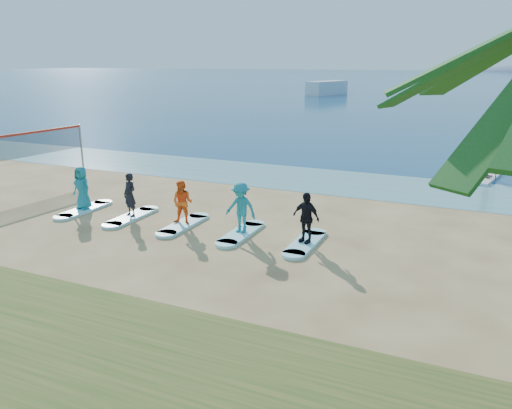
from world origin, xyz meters
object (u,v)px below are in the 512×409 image
at_px(student_1, 130,195).
at_px(surfboard_2, 183,225).
at_px(student_2, 182,202).
at_px(surfboard_3, 241,233).
at_px(paddleboard, 487,178).
at_px(surfboard_1, 131,217).
at_px(boat_offshore_a, 327,95).
at_px(surfboard_4, 305,243).
at_px(student_0, 82,188).
at_px(student_4, 306,217).
at_px(paddleboarder, 490,160).
at_px(student_3, 241,208).
at_px(surfboard_0, 84,210).

height_order(student_1, surfboard_2, student_1).
bearing_deg(student_2, surfboard_3, -9.42).
bearing_deg(paddleboard, surfboard_1, -121.96).
relative_size(boat_offshore_a, surfboard_4, 4.10).
xyz_separation_m(student_0, surfboard_4, (8.77, 0.00, -0.85)).
bearing_deg(surfboard_4, surfboard_2, 180.00).
xyz_separation_m(paddleboard, student_4, (-5.09, -11.87, 0.81)).
distance_m(paddleboarder, student_0, 18.25).
distance_m(surfboard_1, surfboard_2, 2.19).
height_order(boat_offshore_a, surfboard_2, boat_offshore_a).
relative_size(surfboard_2, student_2, 1.47).
relative_size(student_1, student_3, 0.94).
distance_m(student_3, student_4, 2.19).
relative_size(student_2, surfboard_3, 0.68).
relative_size(student_1, surfboard_4, 0.71).
relative_size(student_2, student_3, 0.90).
bearing_deg(boat_offshore_a, student_0, -65.50).
xyz_separation_m(paddleboard, student_0, (-13.86, -11.87, 0.83)).
height_order(paddleboarder, student_4, paddleboarder).
bearing_deg(surfboard_2, student_4, 0.00).
relative_size(boat_offshore_a, surfboard_2, 4.10).
bearing_deg(boat_offshore_a, student_4, -58.57).
bearing_deg(surfboard_3, surfboard_0, 180.00).
relative_size(student_0, surfboard_2, 0.73).
distance_m(surfboard_0, surfboard_3, 6.58).
bearing_deg(student_3, student_2, -175.72).
bearing_deg(student_3, surfboard_1, -175.72).
height_order(surfboard_1, surfboard_3, same).
relative_size(surfboard_0, surfboard_4, 1.00).
bearing_deg(surfboard_1, paddleboarder, 45.48).
bearing_deg(paddleboarder, surfboard_4, 166.64).
distance_m(paddleboarder, student_1, 16.64).
bearing_deg(student_0, surfboard_0, 0.00).
relative_size(paddleboarder, boat_offshore_a, 0.19).
xyz_separation_m(surfboard_0, surfboard_3, (6.58, 0.00, 0.00)).
bearing_deg(student_0, surfboard_1, 7.98).
distance_m(paddleboard, student_1, 16.66).
height_order(paddleboard, surfboard_3, paddleboard).
bearing_deg(student_4, surfboard_1, -164.31).
xyz_separation_m(paddleboard, surfboard_1, (-11.67, -11.87, -0.01)).
bearing_deg(surfboard_2, student_1, 180.00).
height_order(surfboard_3, surfboard_4, same).
xyz_separation_m(student_2, student_3, (2.19, 0.00, 0.08)).
bearing_deg(student_4, surfboard_4, 0.00).
height_order(boat_offshore_a, student_1, student_1).
relative_size(student_0, surfboard_1, 0.73).
height_order(boat_offshore_a, student_2, student_2).
relative_size(boat_offshore_a, surfboard_3, 4.10).
distance_m(surfboard_2, student_3, 2.36).
bearing_deg(surfboard_4, student_1, 180.00).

